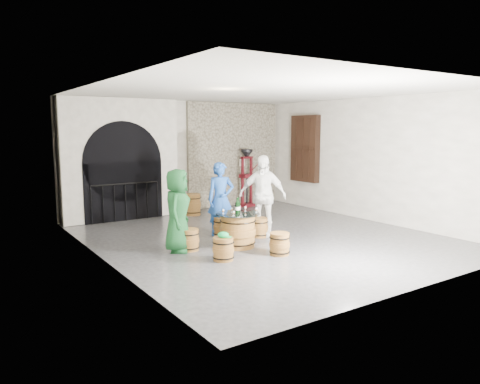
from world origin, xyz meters
TOP-DOWN VIEW (x-y plane):
  - ground at (0.00, 0.00)m, footprint 8.00×8.00m
  - wall_back at (0.00, 4.00)m, footprint 8.00×0.00m
  - wall_front at (0.00, -4.00)m, footprint 8.00×0.00m
  - wall_left at (-3.50, 0.00)m, footprint 0.00×8.00m
  - wall_right at (3.50, 0.00)m, footprint 0.00×8.00m
  - ceiling at (0.00, 0.00)m, footprint 8.00×8.00m
  - stone_facing_panel at (1.80, 3.94)m, footprint 3.20×0.12m
  - arched_opening at (-1.90, 3.74)m, footprint 3.10×0.60m
  - shuttered_window at (3.38, 2.40)m, footprint 0.23×1.10m
  - barrel_table at (-0.92, -0.43)m, footprint 0.90×0.90m
  - barrel_stool_left at (-1.88, -0.12)m, footprint 0.41×0.41m
  - barrel_stool_far at (-0.70, 0.55)m, footprint 0.41×0.41m
  - barrel_stool_right at (-0.04, 0.04)m, footprint 0.41×0.41m
  - barrel_stool_near_right at (-0.59, -1.37)m, footprint 0.41×0.41m
  - barrel_stool_near_left at (-1.68, -1.09)m, footprint 0.41×0.41m
  - green_cap at (-1.67, -1.09)m, footprint 0.25×0.21m
  - person_green at (-2.09, -0.06)m, footprint 0.90×0.95m
  - person_blue at (-0.68, 0.64)m, footprint 0.70×0.57m
  - person_white at (0.10, 0.11)m, footprint 1.02×1.11m
  - wine_bottle_left at (-0.94, -0.43)m, footprint 0.08×0.08m
  - wine_bottle_center at (-0.90, -0.42)m, footprint 0.08×0.08m
  - wine_bottle_right at (-0.87, -0.37)m, footprint 0.08×0.08m
  - tasting_glass_a at (-1.14, -0.60)m, footprint 0.05×0.05m
  - tasting_glass_b at (-0.65, -0.31)m, footprint 0.05×0.05m
  - tasting_glass_c at (-0.97, -0.28)m, footprint 0.05×0.05m
  - tasting_glass_d at (-0.68, -0.13)m, footprint 0.05×0.05m
  - tasting_glass_e at (-0.55, -0.56)m, footprint 0.05×0.05m
  - tasting_glass_f at (-1.20, -0.32)m, footprint 0.05×0.05m
  - side_barrel at (-0.06, 3.16)m, footprint 0.45×0.45m
  - corking_press at (2.03, 3.53)m, footprint 0.76×0.48m
  - control_box at (2.05, 3.86)m, footprint 0.18×0.10m

SIDE VIEW (x-z plane):
  - ground at x=0.00m, z-range 0.00..0.00m
  - barrel_stool_left at x=-1.88m, z-range 0.00..0.43m
  - barrel_stool_far at x=-0.70m, z-range 0.00..0.43m
  - barrel_stool_right at x=-0.04m, z-range 0.00..0.43m
  - barrel_stool_near_right at x=-0.59m, z-range 0.00..0.43m
  - barrel_stool_near_left at x=-1.68m, z-range 0.00..0.43m
  - side_barrel at x=-0.06m, z-range 0.00..0.60m
  - barrel_table at x=-0.92m, z-range 0.00..0.69m
  - green_cap at x=-1.67m, z-range 0.42..0.53m
  - tasting_glass_a at x=-1.14m, z-range 0.70..0.79m
  - tasting_glass_b at x=-0.65m, z-range 0.70..0.79m
  - tasting_glass_c at x=-0.97m, z-range 0.70..0.79m
  - tasting_glass_d at x=-0.68m, z-range 0.70..0.79m
  - tasting_glass_e at x=-0.55m, z-range 0.70..0.79m
  - tasting_glass_f at x=-1.20m, z-range 0.70..0.79m
  - person_green at x=-2.09m, z-range 0.00..1.63m
  - wine_bottle_left at x=-0.94m, z-range 0.66..0.99m
  - wine_bottle_center at x=-0.90m, z-range 0.66..0.99m
  - wine_bottle_right at x=-0.87m, z-range 0.66..0.99m
  - person_blue at x=-0.68m, z-range 0.00..1.66m
  - person_white at x=0.10m, z-range 0.00..1.82m
  - corking_press at x=2.03m, z-range 0.15..1.92m
  - control_box at x=2.05m, z-range 1.24..1.46m
  - arched_opening at x=-1.90m, z-range -0.01..3.18m
  - wall_back at x=0.00m, z-range -2.40..5.60m
  - wall_front at x=0.00m, z-range -2.40..5.60m
  - wall_left at x=-3.50m, z-range -2.40..5.60m
  - wall_right at x=3.50m, z-range -2.40..5.60m
  - stone_facing_panel at x=1.80m, z-range 0.01..3.19m
  - shuttered_window at x=3.38m, z-range 0.80..2.80m
  - ceiling at x=0.00m, z-range 3.20..3.20m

